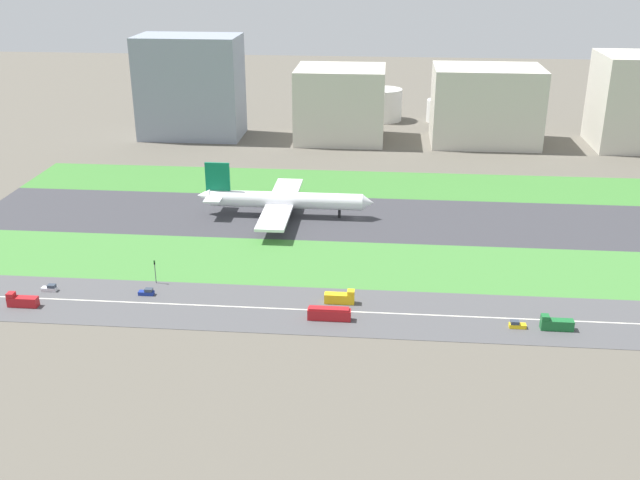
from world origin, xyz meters
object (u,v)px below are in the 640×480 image
(traffic_light, at_px, (155,270))
(fuel_tank_centre, at_px, (442,111))
(truck_2, at_px, (22,301))
(car_0, at_px, (517,325))
(bus_0, at_px, (329,314))
(office_tower, at_px, (486,105))
(airliner, at_px, (281,200))
(fuel_tank_west, at_px, (383,105))
(terminal_building, at_px, (191,87))
(truck_0, at_px, (340,298))
(truck_1, at_px, (556,324))
(car_2, at_px, (50,288))
(hangar_building, at_px, (340,104))
(car_3, at_px, (147,292))

(traffic_light, distance_m, fuel_tank_centre, 239.51)
(truck_2, relative_size, car_0, 1.91)
(bus_0, bearing_deg, office_tower, -107.88)
(airliner, xyz_separation_m, fuel_tank_west, (35.28, 159.00, 2.52))
(terminal_building, height_order, office_tower, terminal_building)
(truck_0, relative_size, traffic_light, 1.17)
(office_tower, bearing_deg, truck_0, -108.13)
(traffic_light, relative_size, office_tower, 0.14)
(truck_1, relative_size, office_tower, 0.16)
(truck_1, distance_m, traffic_light, 113.88)
(bus_0, height_order, traffic_light, traffic_light)
(terminal_building, bearing_deg, truck_1, -52.92)
(office_tower, bearing_deg, truck_1, -90.76)
(airliner, relative_size, truck_1, 7.74)
(truck_2, relative_size, fuel_tank_centre, 0.51)
(truck_1, bearing_deg, truck_2, 0.00)
(truck_1, relative_size, terminal_building, 0.16)
(truck_0, height_order, traffic_light, traffic_light)
(truck_2, distance_m, car_2, 10.63)
(traffic_light, bearing_deg, bus_0, -18.75)
(car_0, bearing_deg, office_tower, -93.73)
(truck_0, xyz_separation_m, fuel_tank_west, (9.19, 227.00, 7.08))
(hangar_building, relative_size, fuel_tank_centre, 2.64)
(office_tower, height_order, fuel_tank_centre, office_tower)
(terminal_building, bearing_deg, bus_0, -65.94)
(car_0, bearing_deg, bus_0, 0.00)
(car_3, bearing_deg, car_2, 180.00)
(car_2, distance_m, car_0, 131.89)
(car_3, bearing_deg, airliner, 66.54)
(car_2, bearing_deg, truck_2, -109.38)
(office_tower, bearing_deg, bus_0, -107.88)
(car_3, bearing_deg, hangar_building, 76.56)
(truck_1, bearing_deg, truck_0, -9.94)
(terminal_building, bearing_deg, truck_2, -89.96)
(fuel_tank_centre, bearing_deg, car_2, -119.04)
(hangar_building, bearing_deg, truck_2, -111.56)
(car_3, bearing_deg, traffic_light, 88.29)
(airliner, bearing_deg, terminal_building, 118.53)
(truck_2, bearing_deg, traffic_light, -151.09)
(airliner, xyz_separation_m, bus_0, (23.74, -78.00, -4.41))
(traffic_light, height_order, terminal_building, terminal_building)
(truck_1, height_order, bus_0, truck_1)
(airliner, relative_size, hangar_building, 1.48)
(airliner, distance_m, terminal_building, 131.16)
(truck_1, xyz_separation_m, hangar_building, (-69.16, 192.00, 16.41))
(airliner, height_order, truck_1, airliner)
(bus_0, xyz_separation_m, hangar_building, (-9.75, 192.00, 16.26))
(bus_0, bearing_deg, car_0, -180.00)
(car_3, xyz_separation_m, office_tower, (115.20, 182.00, 17.81))
(hangar_building, bearing_deg, bus_0, -87.09)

